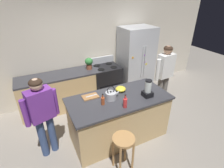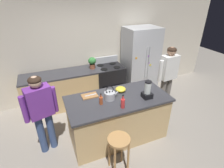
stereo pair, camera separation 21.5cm
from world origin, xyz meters
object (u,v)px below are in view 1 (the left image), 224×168
(chef_knife, at_px, (91,96))
(blender_appliance, at_px, (148,90))
(kitchen_island, at_px, (119,117))
(person_by_island_left, at_px, (42,112))
(bar_stool, at_px, (123,145))
(stove_range, at_px, (105,82))
(potted_plant, at_px, (89,63))
(cutting_board, at_px, (90,97))
(person_by_sink_right, at_px, (165,72))
(tea_kettle, at_px, (111,95))
(refrigerator, at_px, (136,61))
(bottle_cooking_sauce, at_px, (103,101))
(bottle_soda, at_px, (125,103))
(mixing_bowl, at_px, (121,89))

(chef_knife, bearing_deg, blender_appliance, -28.18)
(kitchen_island, bearing_deg, person_by_island_left, 171.78)
(kitchen_island, relative_size, bar_stool, 2.77)
(person_by_island_left, bearing_deg, chef_knife, 4.33)
(stove_range, xyz_separation_m, person_by_island_left, (-1.76, -1.33, 0.45))
(potted_plant, height_order, chef_knife, potted_plant)
(blender_appliance, bearing_deg, cutting_board, 155.08)
(person_by_sink_right, distance_m, blender_appliance, 1.22)
(stove_range, distance_m, tea_kettle, 1.68)
(tea_kettle, bearing_deg, refrigerator, 44.19)
(person_by_sink_right, bearing_deg, person_by_island_left, -174.45)
(person_by_island_left, distance_m, blender_appliance, 1.91)
(kitchen_island, relative_size, bottle_cooking_sauce, 8.95)
(person_by_island_left, bearing_deg, cutting_board, 4.43)
(person_by_island_left, height_order, blender_appliance, person_by_island_left)
(stove_range, bearing_deg, potted_plant, 176.60)
(person_by_sink_right, relative_size, chef_knife, 7.38)
(kitchen_island, relative_size, cutting_board, 6.45)
(person_by_sink_right, height_order, bar_stool, person_by_sink_right)
(person_by_sink_right, bearing_deg, bottle_soda, -153.44)
(bar_stool, height_order, potted_plant, potted_plant)
(refrigerator, relative_size, chef_knife, 8.60)
(potted_plant, relative_size, bottle_cooking_sauce, 1.39)
(tea_kettle, bearing_deg, person_by_island_left, 172.28)
(bottle_soda, relative_size, mixing_bowl, 1.24)
(stove_range, relative_size, person_by_island_left, 0.72)
(potted_plant, xyz_separation_m, chef_knife, (-0.43, -1.29, -0.15))
(mixing_bowl, bearing_deg, cutting_board, 174.98)
(refrigerator, height_order, person_by_island_left, refrigerator)
(person_by_sink_right, xyz_separation_m, chef_knife, (-1.97, -0.21, -0.02))
(stove_range, bearing_deg, mixing_bowl, -100.91)
(bar_stool, bearing_deg, chef_knife, 98.38)
(refrigerator, xyz_separation_m, blender_appliance, (-0.85, -1.69, 0.13))
(bar_stool, relative_size, bottle_cooking_sauce, 3.24)
(blender_appliance, relative_size, bottle_soda, 1.34)
(refrigerator, height_order, tea_kettle, refrigerator)
(bar_stool, distance_m, bottle_soda, 0.69)
(bottle_cooking_sauce, bearing_deg, refrigerator, 42.40)
(refrigerator, distance_m, bottle_cooking_sauce, 2.32)
(kitchen_island, height_order, mixing_bowl, mixing_bowl)
(blender_appliance, bearing_deg, tea_kettle, 161.23)
(bottle_soda, bearing_deg, refrigerator, 52.14)
(person_by_sink_right, bearing_deg, potted_plant, 145.24)
(person_by_island_left, xyz_separation_m, mixing_bowl, (1.51, 0.01, 0.05))
(potted_plant, xyz_separation_m, tea_kettle, (-0.13, -1.52, -0.09))
(blender_appliance, xyz_separation_m, cutting_board, (-0.98, 0.46, -0.13))
(bottle_cooking_sauce, xyz_separation_m, mixing_bowl, (0.51, 0.28, -0.03))
(stove_range, bearing_deg, tea_kettle, -110.50)
(bottle_cooking_sauce, bearing_deg, bottle_soda, -38.49)
(potted_plant, height_order, bottle_cooking_sauce, potted_plant)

